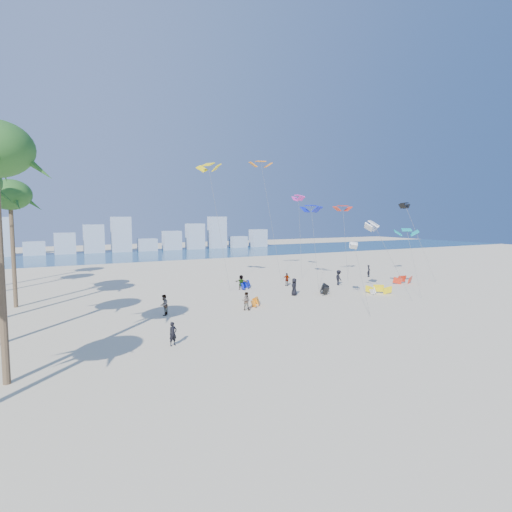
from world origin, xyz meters
name	(u,v)px	position (x,y,z in m)	size (l,w,h in m)	color
ground	(326,343)	(0.00, 0.00, 0.00)	(220.00, 220.00, 0.00)	beige
ocean	(124,256)	(0.00, 72.00, 0.01)	(220.00, 220.00, 0.00)	navy
kitesurfer_near	(173,334)	(-9.49, 4.30, 0.81)	(0.59, 0.39, 1.62)	black
kitesurfer_mid	(246,301)	(-0.35, 11.63, 0.85)	(0.82, 0.64, 1.69)	gray
kitesurfers_far	(282,283)	(7.69, 18.40, 0.91)	(33.08, 10.25, 1.91)	black
grounded_kites	(336,288)	(13.07, 15.46, 0.44)	(25.43, 12.34, 0.98)	orange
flying_kites	(317,197)	(14.70, 21.55, 10.99)	(29.60, 27.58, 16.77)	white
distant_skyline	(110,239)	(-1.19, 82.00, 3.09)	(85.00, 3.00, 8.40)	#9EADBF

